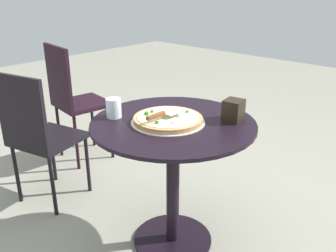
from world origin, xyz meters
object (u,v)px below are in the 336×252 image
pizza_on_tray (168,119)px  patio_chair_far (38,132)px  patio_table (173,158)px  napkin_dispenser (233,110)px  patio_chair_near (73,96)px  drinking_cup (114,108)px  pizza_server (163,114)px

pizza_on_tray → patio_chair_far: 0.92m
patio_table → napkin_dispenser: bearing=-133.5°
pizza_on_tray → patio_chair_far: patio_chair_far is taller
patio_table → patio_chair_near: (1.24, -0.23, 0.02)m
pizza_on_tray → drinking_cup: (0.25, 0.13, 0.03)m
patio_table → pizza_on_tray: 0.21m
pizza_on_tray → patio_table: bearing=-118.4°
pizza_server → patio_chair_near: patio_chair_near is taller
patio_table → pizza_server: pizza_server is taller
patio_chair_far → napkin_dispenser: bearing=-155.8°
pizza_on_tray → napkin_dispenser: napkin_dispenser is taller
pizza_server → napkin_dispenser: bearing=-128.3°
pizza_on_tray → patio_chair_near: patio_chair_near is taller
patio_chair_near → pizza_server: bearing=166.7°
patio_table → napkin_dispenser: napkin_dispenser is taller
patio_chair_far → patio_table: bearing=-162.9°
pizza_server → patio_chair_far: patio_chair_far is taller
pizza_on_tray → napkin_dispenser: bearing=-132.3°
patio_table → drinking_cup: (0.26, 0.16, 0.25)m
patio_chair_near → patio_chair_far: patio_chair_near is taller
pizza_on_tray → drinking_cup: drinking_cup is taller
pizza_on_tray → napkin_dispenser: (-0.22, -0.24, 0.04)m
patio_chair_near → napkin_dispenser: bearing=179.4°
drinking_cup → patio_chair_near: size_ratio=0.11×
drinking_cup → patio_chair_far: size_ratio=0.11×
pizza_on_tray → patio_chair_near: 1.27m
patio_table → patio_chair_far: bearing=17.1°
pizza_server → patio_chair_far: 0.93m
drinking_cup → patio_chair_far: 0.67m
pizza_server → patio_chair_far: (0.86, 0.21, -0.27)m
napkin_dispenser → patio_chair_far: patio_chair_far is taller
pizza_on_tray → napkin_dispenser: 0.33m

